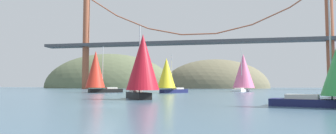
{
  "coord_description": "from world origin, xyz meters",
  "views": [
    {
      "loc": [
        9.49,
        -21.88,
        1.68
      ],
      "look_at": [
        0.0,
        28.44,
        4.84
      ],
      "focal_mm": 31.2,
      "sensor_mm": 36.0,
      "label": 1
    }
  ],
  "objects_px": {
    "sailboat_scarlet_sail": "(96,71)",
    "sailboat_pink_spinnaker": "(243,72)",
    "sailboat_yellow_sail": "(167,75)",
    "sailboat_crimson_sail": "(142,65)"
  },
  "relations": [
    {
      "from": "sailboat_scarlet_sail",
      "to": "sailboat_yellow_sail",
      "type": "bearing_deg",
      "value": 0.14
    },
    {
      "from": "sailboat_yellow_sail",
      "to": "sailboat_crimson_sail",
      "type": "bearing_deg",
      "value": -85.12
    },
    {
      "from": "sailboat_scarlet_sail",
      "to": "sailboat_yellow_sail",
      "type": "height_order",
      "value": "sailboat_scarlet_sail"
    },
    {
      "from": "sailboat_scarlet_sail",
      "to": "sailboat_pink_spinnaker",
      "type": "bearing_deg",
      "value": 29.85
    },
    {
      "from": "sailboat_crimson_sail",
      "to": "sailboat_yellow_sail",
      "type": "relative_size",
      "value": 1.06
    },
    {
      "from": "sailboat_crimson_sail",
      "to": "sailboat_yellow_sail",
      "type": "bearing_deg",
      "value": 94.88
    },
    {
      "from": "sailboat_pink_spinnaker",
      "to": "sailboat_yellow_sail",
      "type": "relative_size",
      "value": 1.34
    },
    {
      "from": "sailboat_pink_spinnaker",
      "to": "sailboat_yellow_sail",
      "type": "distance_m",
      "value": 25.18
    },
    {
      "from": "sailboat_pink_spinnaker",
      "to": "sailboat_yellow_sail",
      "type": "height_order",
      "value": "sailboat_pink_spinnaker"
    },
    {
      "from": "sailboat_crimson_sail",
      "to": "sailboat_yellow_sail",
      "type": "xyz_separation_m",
      "value": [
        -2.35,
        27.58,
        -0.18
      ]
    }
  ]
}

